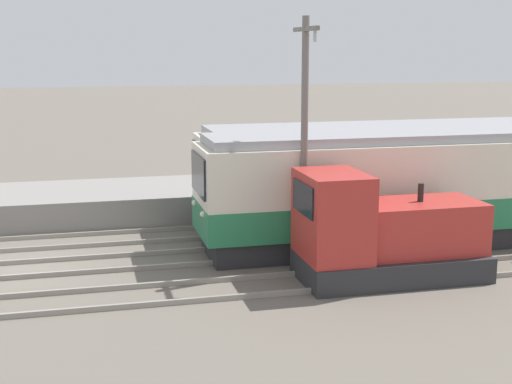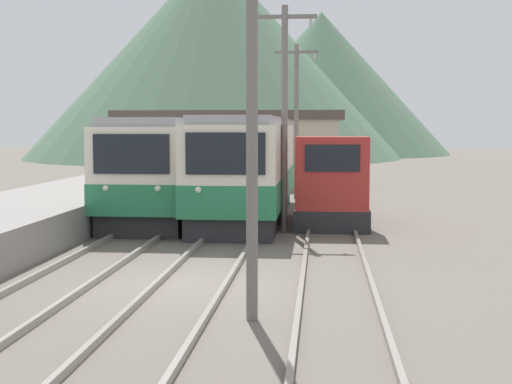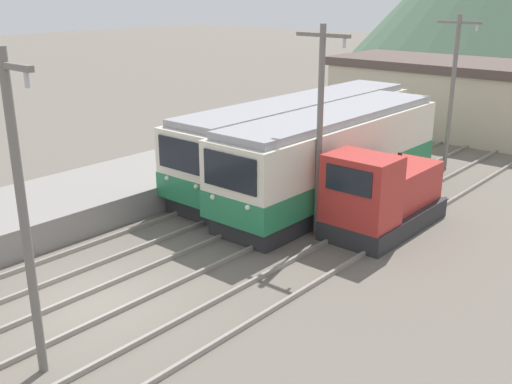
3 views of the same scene
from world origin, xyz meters
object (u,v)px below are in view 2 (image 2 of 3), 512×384
object	(u,v)px
commuter_train_center	(247,172)
catenary_mast_mid	(285,110)
catenary_mast_near	(252,94)
shunting_locomotive	(331,189)
catenary_mast_far	(297,115)
commuter_train_left	(180,169)

from	to	relation	value
commuter_train_center	catenary_mast_mid	world-z (taller)	catenary_mast_mid
catenary_mast_near	shunting_locomotive	bearing A→B (deg)	83.04
catenary_mast_mid	catenary_mast_far	xyz separation A→B (m)	(0.00, 10.46, 0.00)
shunting_locomotive	catenary_mast_near	size ratio (longest dim) A/B	0.72
commuter_train_left	catenary_mast_near	size ratio (longest dim) A/B	2.01
shunting_locomotive	catenary_mast_mid	size ratio (longest dim) A/B	0.72
commuter_train_left	catenary_mast_mid	distance (m)	6.78
catenary_mast_near	catenary_mast_mid	world-z (taller)	same
shunting_locomotive	catenary_mast_near	xyz separation A→B (m)	(-1.49, -12.22, 2.64)
commuter_train_center	catenary_mast_mid	xyz separation A→B (m)	(1.51, -3.15, 2.15)
commuter_train_left	catenary_mast_near	distance (m)	15.96
commuter_train_left	catenary_mast_far	world-z (taller)	catenary_mast_far
shunting_locomotive	catenary_mast_far	size ratio (longest dim) A/B	0.72
commuter_train_left	shunting_locomotive	xyz separation A→B (m)	(5.80, -3.00, -0.47)
catenary_mast_far	commuter_train_left	bearing A→B (deg)	-127.10
catenary_mast_near	commuter_train_left	bearing A→B (deg)	105.81
commuter_train_center	commuter_train_left	bearing A→B (deg)	150.15
shunting_locomotive	catenary_mast_far	distance (m)	9.21
commuter_train_left	shunting_locomotive	distance (m)	6.55
catenary_mast_mid	commuter_train_left	bearing A→B (deg)	132.14
catenary_mast_mid	catenary_mast_far	size ratio (longest dim) A/B	1.00
commuter_train_left	catenary_mast_far	size ratio (longest dim) A/B	2.01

